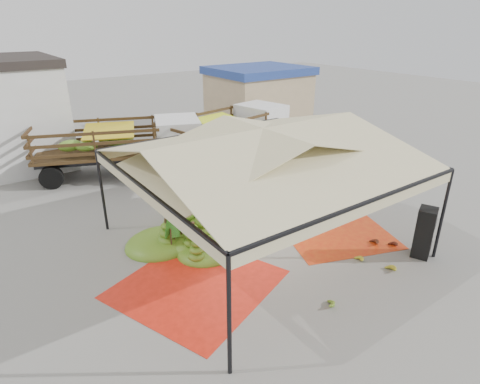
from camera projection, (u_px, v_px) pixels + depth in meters
ground at (260, 242)px, 13.87m from camera, size 90.00×90.00×0.00m
canopy_tent at (263, 150)px, 12.56m from camera, size 8.10×8.10×4.00m
building_tan at (258, 97)px, 28.09m from camera, size 6.30×5.30×4.10m
tarp_left at (197, 284)px, 11.65m from camera, size 5.27×5.16×0.01m
tarp_right at (333, 229)px, 14.67m from camera, size 4.74×4.85×0.01m
banana_heap at (202, 222)px, 14.01m from camera, size 6.55×5.96×1.16m
hand_yellow_a at (390, 268)px, 12.20m from camera, size 0.51×0.42×0.23m
hand_yellow_b at (358, 259)px, 12.71m from camera, size 0.47×0.40×0.21m
hand_red_a at (373, 241)px, 13.66m from camera, size 0.59×0.52×0.23m
hand_red_b at (392, 244)px, 13.53m from camera, size 0.47×0.39×0.20m
hand_green at (328, 302)px, 10.73m from camera, size 0.62×0.61×0.22m
hanging_bunches at (273, 191)px, 11.33m from camera, size 3.24×0.24×0.20m
speaker_stack at (424, 233)px, 12.75m from camera, size 0.77×0.73×1.68m
banana_leaves at (181, 252)px, 13.28m from camera, size 0.96×1.36×3.70m
vendor at (201, 183)px, 16.36m from camera, size 0.71×0.49×1.88m
truck_left at (126, 142)px, 19.34m from camera, size 8.10×5.31×2.64m
truck_right at (231, 130)px, 21.51m from camera, size 7.94×4.01×2.60m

